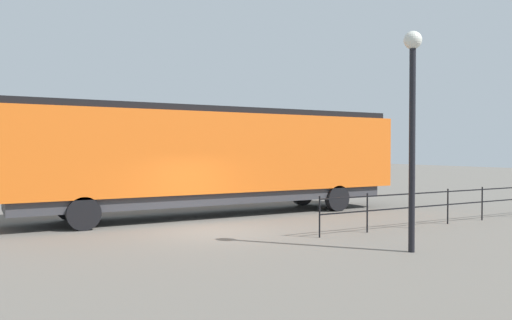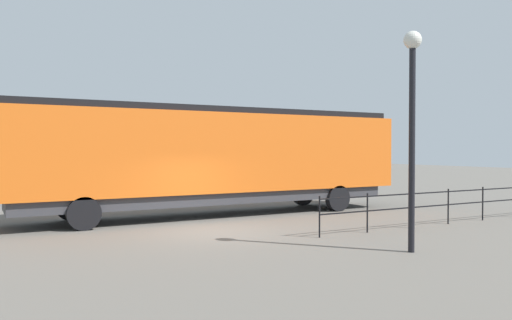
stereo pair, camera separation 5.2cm
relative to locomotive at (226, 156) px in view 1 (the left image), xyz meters
name	(u,v)px [view 1 (the left image)]	position (x,y,z in m)	size (l,w,h in m)	color
ground_plane	(213,231)	(3.57, -2.20, -2.38)	(120.00, 120.00, 0.00)	#666059
locomotive	(226,156)	(0.00, 0.00, 0.00)	(2.93, 16.27, 4.26)	orange
lamp_post	(412,104)	(9.01, 0.92, 1.42)	(0.46, 0.46, 5.65)	black
platform_fence	(448,201)	(6.15, 5.73, -1.58)	(0.05, 11.25, 1.25)	black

